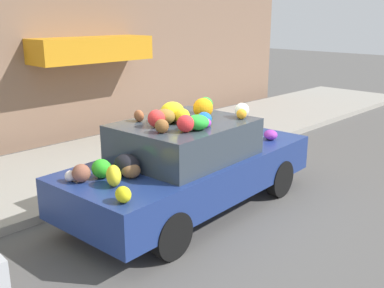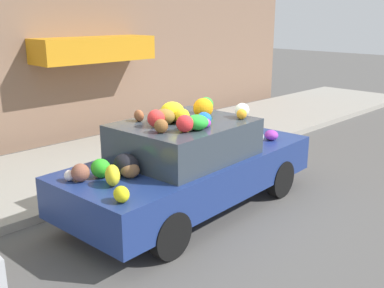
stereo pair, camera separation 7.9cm
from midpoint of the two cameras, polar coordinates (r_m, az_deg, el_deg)
The scene contains 5 objects.
ground_plane at distance 7.25m, azimuth -0.16°, elevation -7.87°, with size 60.00×60.00×0.00m, color #565451.
sidewalk_curb at distance 9.21m, azimuth -12.11°, elevation -2.47°, with size 24.00×3.20×0.14m.
building_facade at distance 10.72m, azimuth -19.45°, elevation 14.14°, with size 18.00×1.20×5.53m.
fire_hydrant at distance 9.70m, azimuth 2.53°, elevation 1.39°, with size 0.20×0.20×0.70m.
art_car at distance 6.87m, azimuth 0.01°, elevation -2.43°, with size 4.37×2.01×1.73m.
Camera 2 is at (-4.64, -4.72, 2.94)m, focal length 42.00 mm.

